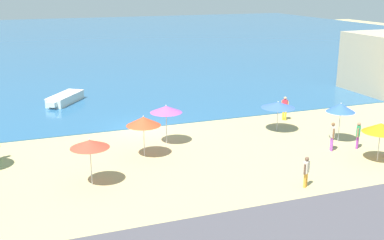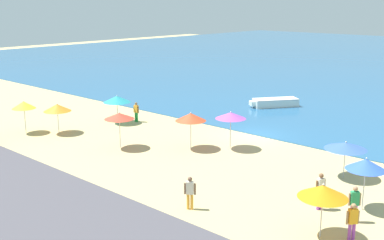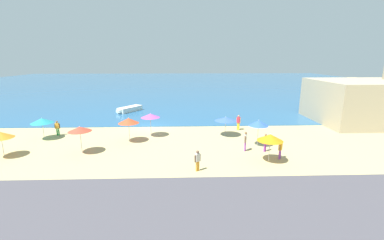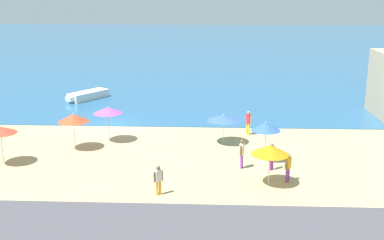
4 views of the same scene
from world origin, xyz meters
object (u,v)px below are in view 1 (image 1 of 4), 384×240
object	(u,v)px
bather_0	(358,134)
bather_4	(332,135)
bather_2	(306,170)
beach_umbrella_2	(341,108)
beach_umbrella_7	(143,121)
skiff_nearshore	(65,99)
bather_1	(285,107)
beach_umbrella_6	(381,128)
beach_umbrella_1	(90,144)
beach_umbrella_5	(166,109)
beach_umbrella_3	(278,105)

from	to	relation	value
bather_0	bather_4	distance (m)	1.78
bather_2	beach_umbrella_2	bearing A→B (deg)	41.86
beach_umbrella_7	bather_0	size ratio (longest dim) A/B	1.48
bather_0	skiff_nearshore	bearing A→B (deg)	130.95
beach_umbrella_7	bather_2	world-z (taller)	beach_umbrella_7
beach_umbrella_7	bather_1	distance (m)	12.60
beach_umbrella_6	bather_0	distance (m)	2.58
beach_umbrella_1	beach_umbrella_2	size ratio (longest dim) A/B	0.96
beach_umbrella_6	skiff_nearshore	xyz separation A→B (m)	(-15.40, 20.52, -1.62)
bather_0	bather_1	size ratio (longest dim) A/B	0.94
bather_0	skiff_nearshore	size ratio (longest dim) A/B	0.39
beach_umbrella_5	bather_4	bearing A→B (deg)	-28.06
beach_umbrella_6	beach_umbrella_3	bearing A→B (deg)	108.20
beach_umbrella_1	bather_1	size ratio (longest dim) A/B	1.38
bather_4	bather_1	bearing A→B (deg)	83.03
beach_umbrella_7	bather_1	xyz separation A→B (m)	(11.93, 3.89, -1.17)
beach_umbrella_5	bather_2	bearing A→B (deg)	-63.16
beach_umbrella_1	beach_umbrella_6	xyz separation A→B (m)	(16.05, -2.50, -0.16)
beach_umbrella_3	bather_0	xyz separation A→B (m)	(2.81, -5.01, -0.90)
beach_umbrella_3	bather_2	distance (m)	9.63
beach_umbrella_5	beach_umbrella_6	xyz separation A→B (m)	(10.47, -7.37, -0.24)
beach_umbrella_3	beach_umbrella_2	bearing A→B (deg)	-53.36
beach_umbrella_5	bather_2	xyz separation A→B (m)	(4.54, -8.97, -1.38)
bather_2	beach_umbrella_6	bearing A→B (deg)	15.12
beach_umbrella_6	bather_4	size ratio (longest dim) A/B	1.32
bather_0	bather_1	xyz separation A→B (m)	(-0.92, 7.18, 0.07)
beach_umbrella_6	bather_0	world-z (taller)	beach_umbrella_6
beach_umbrella_6	bather_1	world-z (taller)	beach_umbrella_6
beach_umbrella_7	bather_2	size ratio (longest dim) A/B	1.55
beach_umbrella_7	skiff_nearshore	xyz separation A→B (m)	(-2.97, 14.93, -1.76)
bather_2	bather_1	bearing A→B (deg)	63.90
beach_umbrella_7	bather_2	distance (m)	9.77
beach_umbrella_5	bather_1	bearing A→B (deg)	11.92
beach_umbrella_3	beach_umbrella_5	size ratio (longest dim) A/B	0.91
beach_umbrella_1	beach_umbrella_3	size ratio (longest dim) A/B	1.07
beach_umbrella_3	bather_0	distance (m)	5.81
beach_umbrella_1	skiff_nearshore	xyz separation A→B (m)	(0.64, 18.02, -1.79)
beach_umbrella_6	bather_2	world-z (taller)	beach_umbrella_6
beach_umbrella_2	bather_1	distance (m)	5.79
beach_umbrella_1	beach_umbrella_3	xyz separation A→B (m)	(13.65, 4.81, -0.36)
bather_0	bather_4	bearing A→B (deg)	173.15
beach_umbrella_3	bather_1	size ratio (longest dim) A/B	1.29
beach_umbrella_1	bather_2	bearing A→B (deg)	-22.07
beach_umbrella_2	beach_umbrella_3	size ratio (longest dim) A/B	1.11
beach_umbrella_7	beach_umbrella_1	bearing A→B (deg)	-139.47
beach_umbrella_5	bather_1	xyz separation A→B (m)	(9.97, 2.10, -1.27)
beach_umbrella_2	skiff_nearshore	world-z (taller)	beach_umbrella_2
beach_umbrella_7	bather_4	distance (m)	11.55
beach_umbrella_6	bather_4	world-z (taller)	beach_umbrella_6
beach_umbrella_7	bather_0	distance (m)	13.32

